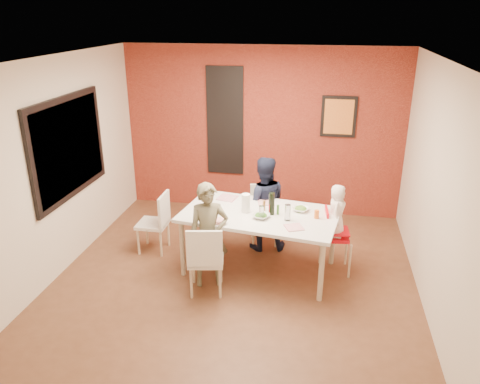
% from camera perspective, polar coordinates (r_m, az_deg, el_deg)
% --- Properties ---
extents(ground, '(4.50, 4.50, 0.00)m').
position_cam_1_polar(ground, '(6.10, -0.52, -10.25)').
color(ground, brown).
rests_on(ground, ground).
extents(ceiling, '(4.50, 4.50, 0.02)m').
position_cam_1_polar(ceiling, '(5.21, -0.62, 15.90)').
color(ceiling, white).
rests_on(ceiling, wall_back).
extents(wall_back, '(4.50, 0.02, 2.70)m').
position_cam_1_polar(wall_back, '(7.64, 2.68, 7.37)').
color(wall_back, beige).
rests_on(wall_back, ground).
extents(wall_front, '(4.50, 0.02, 2.70)m').
position_cam_1_polar(wall_front, '(3.54, -7.64, -10.38)').
color(wall_front, beige).
rests_on(wall_front, ground).
extents(wall_left, '(0.02, 4.50, 2.70)m').
position_cam_1_polar(wall_left, '(6.32, -21.06, 2.91)').
color(wall_left, beige).
rests_on(wall_left, ground).
extents(wall_right, '(0.02, 4.50, 2.70)m').
position_cam_1_polar(wall_right, '(5.56, 22.83, 0.23)').
color(wall_right, beige).
rests_on(wall_right, ground).
extents(brick_accent_wall, '(4.50, 0.02, 2.70)m').
position_cam_1_polar(brick_accent_wall, '(7.62, 2.65, 7.34)').
color(brick_accent_wall, maroon).
rests_on(brick_accent_wall, ground).
extents(picture_window_frame, '(0.05, 1.70, 1.30)m').
position_cam_1_polar(picture_window_frame, '(6.41, -20.17, 5.16)').
color(picture_window_frame, black).
rests_on(picture_window_frame, wall_left).
extents(picture_window_pane, '(0.02, 1.55, 1.15)m').
position_cam_1_polar(picture_window_pane, '(6.40, -20.06, 5.16)').
color(picture_window_pane, black).
rests_on(picture_window_pane, wall_left).
extents(glassblock_strip, '(0.55, 0.03, 1.70)m').
position_cam_1_polar(glassblock_strip, '(7.67, -1.83, 8.60)').
color(glassblock_strip, silver).
rests_on(glassblock_strip, wall_back).
extents(glassblock_surround, '(0.60, 0.03, 1.76)m').
position_cam_1_polar(glassblock_surround, '(7.67, -1.84, 8.59)').
color(glassblock_surround, black).
rests_on(glassblock_surround, wall_back).
extents(art_print_frame, '(0.54, 0.03, 0.64)m').
position_cam_1_polar(art_print_frame, '(7.47, 11.94, 8.98)').
color(art_print_frame, black).
rests_on(art_print_frame, wall_back).
extents(art_print_canvas, '(0.44, 0.01, 0.54)m').
position_cam_1_polar(art_print_canvas, '(7.45, 11.94, 8.95)').
color(art_print_canvas, orange).
rests_on(art_print_canvas, wall_back).
extents(dining_table, '(2.07, 1.34, 0.81)m').
position_cam_1_polar(dining_table, '(5.93, 2.42, -3.21)').
color(dining_table, white).
rests_on(dining_table, ground).
extents(chair_near, '(0.48, 0.48, 0.89)m').
position_cam_1_polar(chair_near, '(5.53, -4.24, -7.93)').
color(chair_near, silver).
rests_on(chair_near, ground).
extents(chair_far, '(0.46, 0.46, 0.84)m').
position_cam_1_polar(chair_far, '(6.80, 2.94, -2.26)').
color(chair_far, silver).
rests_on(chair_far, ground).
extents(chair_left, '(0.40, 0.40, 0.86)m').
position_cam_1_polar(chair_left, '(6.59, -10.02, -3.31)').
color(chair_left, white).
rests_on(chair_left, ground).
extents(high_chair, '(0.40, 0.40, 0.87)m').
position_cam_1_polar(high_chair, '(6.10, 11.29, -5.09)').
color(high_chair, red).
rests_on(high_chair, ground).
extents(child_near, '(0.56, 0.46, 1.32)m').
position_cam_1_polar(child_near, '(5.66, -3.84, -5.32)').
color(child_near, brown).
rests_on(child_near, ground).
extents(child_far, '(0.76, 0.65, 1.35)m').
position_cam_1_polar(child_far, '(6.51, 2.83, -1.43)').
color(child_far, black).
rests_on(child_far, ground).
extents(toddler, '(0.26, 0.36, 0.68)m').
position_cam_1_polar(toddler, '(5.97, 11.72, -2.24)').
color(toddler, white).
rests_on(toddler, high_chair).
extents(plate_near_left, '(0.21, 0.21, 0.01)m').
position_cam_1_polar(plate_near_left, '(5.67, -2.77, -3.54)').
color(plate_near_left, white).
rests_on(plate_near_left, dining_table).
extents(plate_far_mid, '(0.25, 0.25, 0.01)m').
position_cam_1_polar(plate_far_mid, '(6.20, 3.20, -1.29)').
color(plate_far_mid, silver).
rests_on(plate_far_mid, dining_table).
extents(plate_near_right, '(0.26, 0.26, 0.01)m').
position_cam_1_polar(plate_near_right, '(5.54, 6.60, -4.30)').
color(plate_near_right, white).
rests_on(plate_near_right, dining_table).
extents(plate_far_left, '(0.28, 0.28, 0.01)m').
position_cam_1_polar(plate_far_left, '(6.35, -1.57, -0.71)').
color(plate_far_left, silver).
rests_on(plate_far_left, dining_table).
extents(salad_bowl_a, '(0.26, 0.26, 0.05)m').
position_cam_1_polar(salad_bowl_a, '(5.75, 2.57, -2.96)').
color(salad_bowl_a, white).
rests_on(salad_bowl_a, dining_table).
extents(salad_bowl_b, '(0.25, 0.25, 0.05)m').
position_cam_1_polar(salad_bowl_b, '(5.99, 7.41, -2.10)').
color(salad_bowl_b, white).
rests_on(salad_bowl_b, dining_table).
extents(wine_bottle, '(0.07, 0.07, 0.28)m').
position_cam_1_polar(wine_bottle, '(5.82, 3.88, -1.45)').
color(wine_bottle, black).
rests_on(wine_bottle, dining_table).
extents(wine_glass_a, '(0.06, 0.06, 0.18)m').
position_cam_1_polar(wine_glass_a, '(5.69, 2.62, -2.55)').
color(wine_glass_a, silver).
rests_on(wine_glass_a, dining_table).
extents(wine_glass_b, '(0.07, 0.07, 0.20)m').
position_cam_1_polar(wine_glass_b, '(5.68, 5.82, -2.51)').
color(wine_glass_b, silver).
rests_on(wine_glass_b, dining_table).
extents(paper_towel_roll, '(0.11, 0.11, 0.24)m').
position_cam_1_polar(paper_towel_roll, '(5.88, 0.71, -1.37)').
color(paper_towel_roll, white).
rests_on(paper_towel_roll, dining_table).
extents(condiment_red, '(0.04, 0.04, 0.14)m').
position_cam_1_polar(condiment_red, '(5.83, 3.69, -2.13)').
color(condiment_red, red).
rests_on(condiment_red, dining_table).
extents(condiment_green, '(0.03, 0.03, 0.13)m').
position_cam_1_polar(condiment_green, '(5.85, 4.64, -2.16)').
color(condiment_green, '#356D24').
rests_on(condiment_green, dining_table).
extents(condiment_brown, '(0.03, 0.03, 0.13)m').
position_cam_1_polar(condiment_brown, '(5.95, 2.95, -1.67)').
color(condiment_brown, brown).
rests_on(condiment_brown, dining_table).
extents(sippy_cup, '(0.06, 0.06, 0.10)m').
position_cam_1_polar(sippy_cup, '(5.81, 9.32, -2.70)').
color(sippy_cup, orange).
rests_on(sippy_cup, dining_table).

